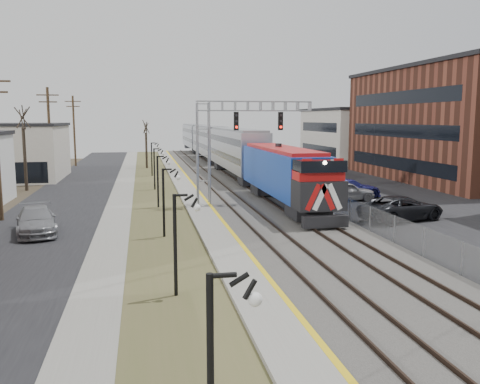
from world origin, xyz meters
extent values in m
cube|color=black|center=(-11.50, 35.00, 0.02)|extent=(7.00, 120.00, 0.04)
cube|color=gray|center=(-7.00, 35.00, 0.04)|extent=(2.00, 120.00, 0.08)
cube|color=#4D4E29|center=(-4.00, 35.00, 0.03)|extent=(4.00, 120.00, 0.06)
cube|color=gray|center=(-1.00, 35.00, 0.12)|extent=(2.00, 120.00, 0.24)
cube|color=#595651|center=(4.00, 35.00, 0.10)|extent=(8.00, 120.00, 0.20)
cube|color=black|center=(16.00, 35.00, 0.02)|extent=(16.00, 120.00, 0.04)
cube|color=gold|center=(-0.12, 35.00, 0.24)|extent=(0.24, 120.00, 0.01)
cube|color=#2D2119|center=(1.25, 35.00, 0.28)|extent=(0.08, 120.00, 0.15)
cube|color=#2D2119|center=(2.75, 35.00, 0.28)|extent=(0.08, 120.00, 0.15)
cube|color=#2D2119|center=(4.75, 35.00, 0.28)|extent=(0.08, 120.00, 0.15)
cube|color=#2D2119|center=(6.25, 35.00, 0.28)|extent=(0.08, 120.00, 0.15)
cube|color=#133BA2|center=(5.50, 26.06, 2.47)|extent=(3.00, 17.00, 4.25)
cube|color=black|center=(5.50, 17.36, 0.70)|extent=(2.80, 0.50, 0.70)
cube|color=#A3A6AD|center=(5.50, 46.36, 3.01)|extent=(3.00, 22.00, 5.33)
cube|color=#A3A6AD|center=(5.50, 69.16, 3.01)|extent=(3.00, 22.00, 5.33)
cube|color=#A3A6AD|center=(5.50, 91.96, 3.01)|extent=(3.00, 22.00, 5.33)
cube|color=gray|center=(-0.50, 28.00, 4.00)|extent=(1.00, 1.00, 8.00)
cube|color=gray|center=(3.50, 28.00, 7.75)|extent=(9.00, 0.80, 0.80)
cube|color=black|center=(2.00, 27.55, 6.60)|extent=(0.35, 0.25, 1.40)
cube|color=black|center=(5.50, 27.55, 6.60)|extent=(0.35, 0.25, 1.40)
cylinder|color=black|center=(-4.00, -2.00, 2.00)|extent=(0.14, 0.14, 4.00)
cylinder|color=black|center=(-4.00, 8.00, 2.00)|extent=(0.14, 0.14, 4.00)
cylinder|color=black|center=(-4.00, 18.00, 2.00)|extent=(0.14, 0.14, 4.00)
cylinder|color=black|center=(-4.00, 28.00, 2.00)|extent=(0.14, 0.14, 4.00)
cylinder|color=black|center=(-4.00, 38.00, 2.00)|extent=(0.14, 0.14, 4.00)
cylinder|color=black|center=(-4.00, 50.00, 2.00)|extent=(0.14, 0.14, 4.00)
cylinder|color=#4C3823|center=(-14.50, 45.00, 5.00)|extent=(0.28, 0.28, 10.00)
cylinder|color=#4C3823|center=(-14.50, 65.00, 5.00)|extent=(0.28, 0.28, 10.00)
cube|color=gray|center=(8.20, 35.00, 0.80)|extent=(0.04, 120.00, 1.60)
cube|color=brown|center=(30.00, 40.00, 6.00)|extent=(16.00, 26.00, 12.00)
cube|color=#BCB2A4|center=(30.00, 65.00, 4.00)|extent=(16.00, 18.00, 8.00)
cylinder|color=#382D23|center=(-16.00, 40.00, 2.97)|extent=(0.30, 0.30, 5.95)
cylinder|color=#382D23|center=(-4.50, 60.00, 2.45)|extent=(0.30, 0.30, 4.90)
imported|color=black|center=(11.84, 19.91, 0.83)|extent=(6.48, 4.29, 1.65)
imported|color=navy|center=(12.23, 29.70, 0.82)|extent=(5.89, 2.89, 1.65)
imported|color=gray|center=(11.35, 28.26, 0.81)|extent=(4.94, 2.39, 1.63)
imported|color=gray|center=(-11.40, 20.37, 0.78)|extent=(3.24, 5.72, 1.56)
camera|label=1|loc=(-5.15, -10.86, 6.79)|focal=38.00mm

